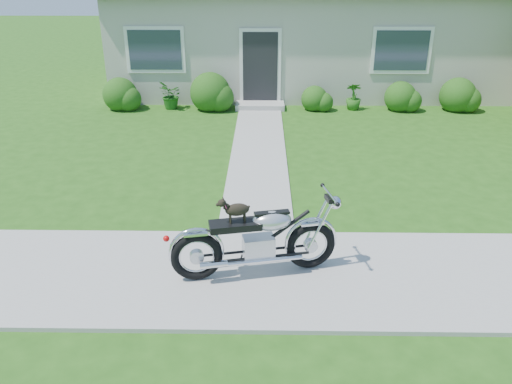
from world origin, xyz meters
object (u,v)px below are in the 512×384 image
(potted_plant_right, at_px, (354,96))
(potted_plant_left, at_px, (171,95))
(motorcycle_with_dog, at_px, (258,240))
(house, at_px, (306,20))

(potted_plant_right, bearing_deg, potted_plant_left, 180.00)
(potted_plant_right, xyz_separation_m, motorcycle_with_dog, (-2.63, -8.57, 0.16))
(potted_plant_left, height_order, potted_plant_right, potted_plant_left)
(house, height_order, potted_plant_left, house)
(potted_plant_right, bearing_deg, house, 108.94)
(house, relative_size, potted_plant_right, 16.57)
(house, distance_m, potted_plant_right, 4.05)
(motorcycle_with_dog, bearing_deg, potted_plant_right, 61.22)
(house, xyz_separation_m, motorcycle_with_dog, (-1.45, -12.02, -1.62))
(potted_plant_right, relative_size, motorcycle_with_dog, 0.35)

